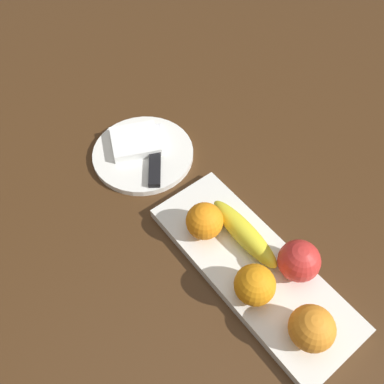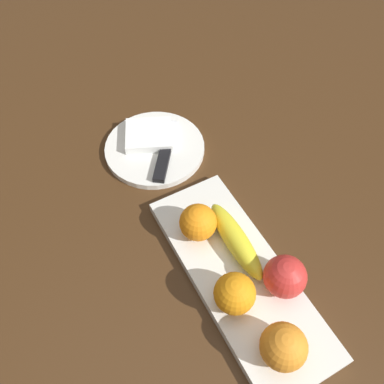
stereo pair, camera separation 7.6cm
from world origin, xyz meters
TOP-DOWN VIEW (x-y plane):
  - ground_plane at (0.00, 0.00)m, footprint 2.40×2.40m
  - fruit_tray at (-0.05, -0.03)m, footprint 0.41×0.15m
  - apple at (-0.10, -0.08)m, footprint 0.07×0.07m
  - banana at (-0.00, -0.05)m, footprint 0.17×0.04m
  - orange_near_apple at (-0.09, 0.01)m, footprint 0.07×0.07m
  - orange_near_banana at (0.06, -0.01)m, footprint 0.07×0.07m
  - orange_center at (-0.19, -0.01)m, footprint 0.07×0.07m
  - dinner_plate at (0.29, -0.03)m, footprint 0.22×0.22m
  - folded_napkin at (0.32, -0.03)m, footprint 0.13×0.13m
  - knife at (0.25, -0.03)m, footprint 0.16×0.12m

SIDE VIEW (x-z plane):
  - ground_plane at x=0.00m, z-range 0.00..0.00m
  - dinner_plate at x=0.29m, z-range 0.00..0.01m
  - fruit_tray at x=-0.05m, z-range 0.00..0.02m
  - knife at x=0.25m, z-range 0.01..0.02m
  - folded_napkin at x=0.32m, z-range 0.01..0.03m
  - banana at x=0.00m, z-range 0.02..0.06m
  - orange_near_banana at x=0.06m, z-range 0.02..0.09m
  - orange_near_apple at x=-0.09m, z-range 0.02..0.09m
  - orange_center at x=-0.19m, z-range 0.02..0.09m
  - apple at x=-0.10m, z-range 0.02..0.09m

